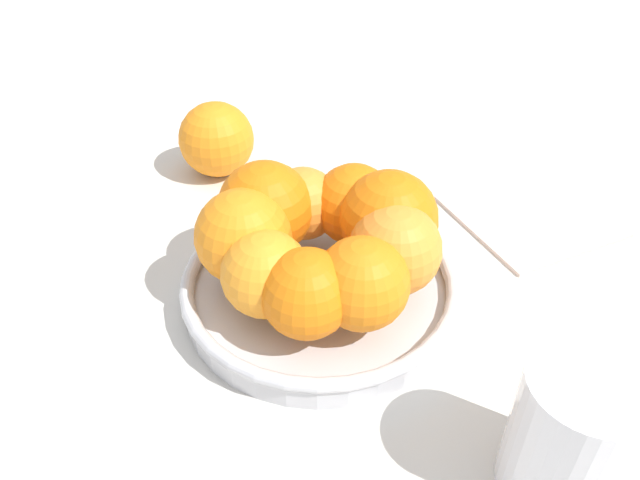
# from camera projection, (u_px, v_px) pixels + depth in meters

# --- Properties ---
(ground_plane) EXTENTS (4.00, 4.00, 0.00)m
(ground_plane) POSITION_uv_depth(u_px,v_px,m) (320.00, 301.00, 0.55)
(ground_plane) COLOR beige
(fruit_bowl) EXTENTS (0.24, 0.24, 0.03)m
(fruit_bowl) POSITION_uv_depth(u_px,v_px,m) (320.00, 288.00, 0.54)
(fruit_bowl) COLOR silver
(fruit_bowl) RESTS_ON ground_plane
(orange_pile) EXTENTS (0.19, 0.20, 0.08)m
(orange_pile) POSITION_uv_depth(u_px,v_px,m) (321.00, 237.00, 0.51)
(orange_pile) COLOR orange
(orange_pile) RESTS_ON fruit_bowl
(stray_orange) EXTENTS (0.08, 0.08, 0.08)m
(stray_orange) POSITION_uv_depth(u_px,v_px,m) (216.00, 139.00, 0.69)
(stray_orange) COLOR orange
(stray_orange) RESTS_ON ground_plane
(drinking_glass) EXTENTS (0.08, 0.08, 0.10)m
(drinking_glass) POSITION_uv_depth(u_px,v_px,m) (571.00, 436.00, 0.38)
(drinking_glass) COLOR white
(drinking_glass) RESTS_ON ground_plane
(napkin_folded) EXTENTS (0.19, 0.19, 0.01)m
(napkin_folded) POSITION_uv_depth(u_px,v_px,m) (530.00, 214.00, 0.64)
(napkin_folded) COLOR beige
(napkin_folded) RESTS_ON ground_plane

